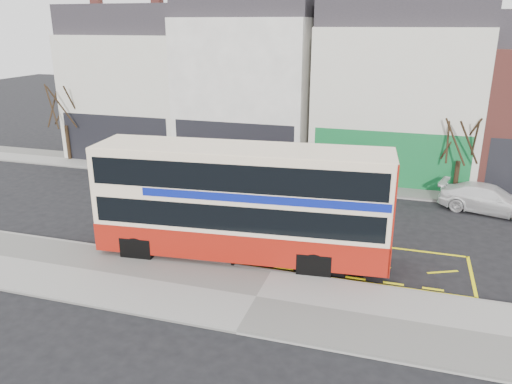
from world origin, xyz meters
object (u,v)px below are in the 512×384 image
(double_decker_bus, at_px, (243,201))
(street_tree_left, at_px, (62,94))
(car_grey, at_px, (339,185))
(car_white, at_px, (489,199))
(street_tree_right, at_px, (463,129))
(car_silver, at_px, (145,166))
(bus_stop_post, at_px, (234,215))

(double_decker_bus, bearing_deg, street_tree_left, 141.33)
(double_decker_bus, xyz_separation_m, street_tree_left, (-15.57, 10.29, 2.07))
(double_decker_bus, bearing_deg, car_grey, 67.39)
(car_white, height_order, street_tree_right, street_tree_right)
(car_silver, bearing_deg, double_decker_bus, -136.26)
(car_grey, bearing_deg, street_tree_left, 86.73)
(car_white, height_order, street_tree_left, street_tree_left)
(bus_stop_post, distance_m, street_tree_right, 13.86)
(bus_stop_post, height_order, car_white, bus_stop_post)
(double_decker_bus, bearing_deg, car_silver, 131.50)
(double_decker_bus, bearing_deg, street_tree_right, 44.66)
(car_silver, relative_size, car_grey, 0.95)
(car_white, distance_m, street_tree_left, 25.70)
(street_tree_left, bearing_deg, double_decker_bus, -33.45)
(bus_stop_post, xyz_separation_m, car_white, (9.77, 9.17, -1.47))
(bus_stop_post, height_order, street_tree_right, street_tree_right)
(car_silver, bearing_deg, bus_stop_post, -139.55)
(car_grey, distance_m, car_white, 7.22)
(car_silver, relative_size, street_tree_left, 0.63)
(bus_stop_post, bearing_deg, street_tree_left, 143.53)
(street_tree_right, bearing_deg, bus_stop_post, -127.40)
(car_grey, distance_m, street_tree_left, 18.61)
(street_tree_left, bearing_deg, car_white, -4.81)
(car_grey, bearing_deg, car_white, -86.39)
(double_decker_bus, xyz_separation_m, car_white, (9.77, 8.16, -1.66))
(bus_stop_post, height_order, car_grey, bus_stop_post)
(car_grey, bearing_deg, double_decker_bus, 166.09)
(bus_stop_post, height_order, car_silver, bus_stop_post)
(street_tree_left, bearing_deg, street_tree_right, -0.87)
(double_decker_bus, distance_m, car_silver, 12.30)
(double_decker_bus, height_order, car_grey, double_decker_bus)
(car_white, xyz_separation_m, street_tree_left, (-25.33, 2.13, 3.73))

